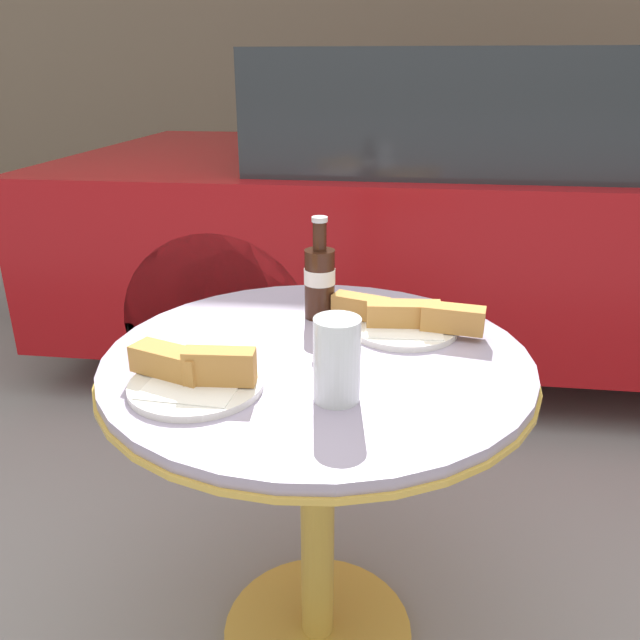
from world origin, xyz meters
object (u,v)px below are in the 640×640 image
drinking_glass (337,363)px  lunch_plate_near (405,319)px  lunch_plate_far (194,375)px  cola_bottle_left (320,279)px  parked_car (541,210)px  bistro_table (317,424)px

drinking_glass → lunch_plate_near: drinking_glass is taller
drinking_glass → lunch_plate_near: size_ratio=0.45×
drinking_glass → lunch_plate_far: size_ratio=0.59×
cola_bottle_left → parked_car: parked_car is taller
drinking_glass → lunch_plate_far: drinking_glass is taller
lunch_plate_far → parked_car: size_ratio=0.06×
lunch_plate_near → bistro_table: bearing=-141.1°
cola_bottle_left → lunch_plate_far: cola_bottle_left is taller
bistro_table → lunch_plate_near: lunch_plate_near is taller
bistro_table → cola_bottle_left: cola_bottle_left is taller
bistro_table → drinking_glass: size_ratio=5.79×
lunch_plate_near → parked_car: size_ratio=0.07×
bistro_table → parked_car: (0.75, 1.79, 0.06)m
drinking_glass → lunch_plate_far: (-0.24, 0.01, -0.04)m
drinking_glass → bistro_table: bearing=107.9°
bistro_table → cola_bottle_left: size_ratio=3.72×
bistro_table → cola_bottle_left: (-0.02, 0.18, 0.24)m
drinking_glass → parked_car: 2.08m
drinking_glass → cola_bottle_left: bearing=101.9°
bistro_table → lunch_plate_far: size_ratio=3.43×
bistro_table → parked_car: 1.94m
bistro_table → parked_car: parked_car is taller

